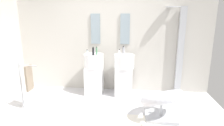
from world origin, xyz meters
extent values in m
cube|color=silver|center=(0.00, 0.00, -0.02)|extent=(4.80, 3.60, 0.04)
cube|color=beige|center=(0.00, 1.65, 1.30)|extent=(4.80, 0.10, 2.60)
cube|color=white|center=(-0.36, 1.27, 0.34)|extent=(0.40, 0.40, 0.67)
cylinder|color=white|center=(-0.36, 1.27, 0.82)|extent=(0.46, 0.46, 0.31)
cylinder|color=#B7BABF|center=(-0.36, 1.40, 1.03)|extent=(0.02, 0.02, 0.10)
cube|color=white|center=(0.36, 1.27, 0.34)|extent=(0.40, 0.40, 0.67)
cylinder|color=white|center=(0.36, 1.27, 0.82)|extent=(0.46, 0.46, 0.31)
cylinder|color=#B7BABF|center=(0.36, 1.40, 1.03)|extent=(0.02, 0.02, 0.10)
cube|color=#8C9EA8|center=(-0.36, 1.58, 1.53)|extent=(0.22, 0.03, 0.71)
cube|color=#8C9EA8|center=(0.36, 1.58, 1.53)|extent=(0.22, 0.03, 0.71)
cube|color=#B7BABF|center=(1.66, 1.53, 1.02)|extent=(0.14, 0.08, 2.05)
cylinder|color=#B7BABF|center=(1.51, 1.51, 2.03)|extent=(0.30, 0.02, 0.02)
cylinder|color=#B7BABF|center=(1.36, 1.48, 2.03)|extent=(0.24, 0.24, 0.02)
cube|color=#B7BABF|center=(1.08, 0.26, 0.03)|extent=(0.56, 0.50, 0.06)
cylinder|color=#B7BABF|center=(1.08, 0.26, 0.20)|extent=(0.05, 0.05, 0.34)
torus|color=silver|center=(1.08, 0.26, 0.40)|extent=(1.09, 1.09, 0.49)
cylinder|color=#B7BABF|center=(-1.64, 0.37, 0.47)|extent=(0.03, 0.03, 0.95)
cylinder|color=#B7BABF|center=(-1.46, 0.37, 0.90)|extent=(0.36, 0.02, 0.02)
cube|color=gray|center=(-1.46, 0.37, 0.65)|extent=(0.04, 0.22, 0.50)
cylinder|color=white|center=(0.73, -0.12, 0.06)|extent=(0.09, 0.09, 0.10)
cylinder|color=silver|center=(-0.48, 1.18, 1.03)|extent=(0.04, 0.04, 0.10)
cylinder|color=black|center=(-0.48, 1.18, 1.09)|extent=(0.02, 0.02, 0.02)
cylinder|color=#99999E|center=(0.33, 1.40, 1.06)|extent=(0.05, 0.05, 0.16)
cylinder|color=black|center=(0.33, 1.40, 1.15)|extent=(0.03, 0.03, 0.02)
cylinder|color=black|center=(-0.33, 1.14, 1.06)|extent=(0.05, 0.05, 0.17)
cylinder|color=black|center=(-0.33, 1.14, 1.16)|extent=(0.03, 0.03, 0.02)
cylinder|color=white|center=(0.24, 1.31, 1.03)|extent=(0.04, 0.04, 0.10)
cylinder|color=black|center=(0.24, 1.31, 1.09)|extent=(0.02, 0.02, 0.02)
cylinder|color=#59996B|center=(-0.27, 1.20, 1.06)|extent=(0.04, 0.04, 0.16)
cylinder|color=black|center=(-0.27, 1.20, 1.15)|extent=(0.02, 0.02, 0.02)
camera|label=1|loc=(0.51, -2.95, 1.81)|focal=30.15mm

